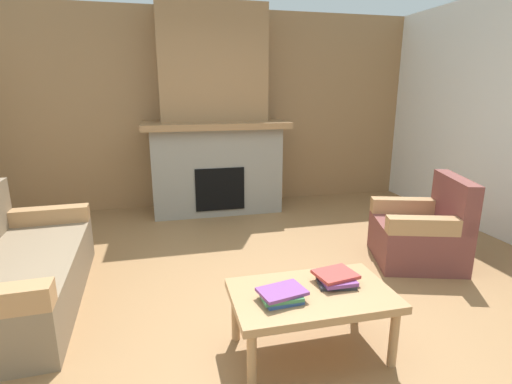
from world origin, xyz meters
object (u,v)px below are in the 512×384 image
object	(u,v)px
fireplace	(214,126)
couch	(11,272)
armchair	(422,233)
coffee_table	(312,299)

from	to	relation	value
fireplace	couch	distance (m)	3.02
fireplace	armchair	distance (m)	2.92
armchair	fireplace	bearing A→B (deg)	127.77
armchair	coffee_table	size ratio (longest dim) A/B	0.95
fireplace	couch	xyz separation A→B (m)	(-1.89, -2.19, -0.88)
fireplace	coffee_table	world-z (taller)	fireplace
fireplace	coffee_table	size ratio (longest dim) A/B	2.70
fireplace	armchair	size ratio (longest dim) A/B	2.83
couch	coffee_table	bearing A→B (deg)	-27.50
couch	armchair	world-z (taller)	same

